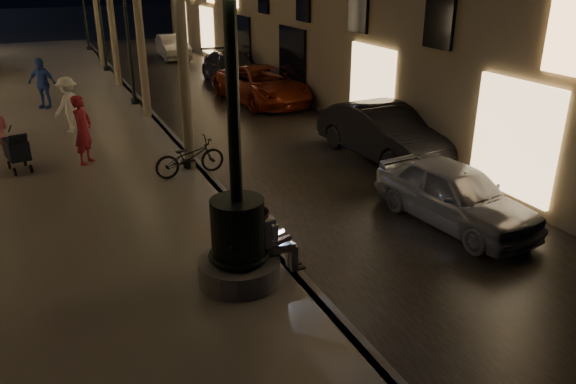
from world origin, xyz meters
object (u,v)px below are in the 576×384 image
fountain_lamppost (238,227)px  pedestrian_white (69,105)px  pedestrian_red (83,130)px  bicycle (190,157)px  lamp_curb_b (127,22)px  car_third (262,85)px  stroller (17,149)px  pedestrian_blue (42,83)px  car_front (455,194)px  car_rear (231,69)px  lamp_curb_a (181,51)px  seated_man_laptop (272,237)px  lamp_curb_c (99,8)px  car_second (383,132)px  car_fifth (173,47)px

fountain_lamppost → pedestrian_white: fountain_lamppost is taller
fountain_lamppost → pedestrian_red: 7.68m
fountain_lamppost → pedestrian_red: (-1.73, 7.48, -0.08)m
fountain_lamppost → bicycle: size_ratio=2.85×
lamp_curb_b → car_third: lamp_curb_b is taller
stroller → pedestrian_blue: 7.26m
car_front → car_rear: (0.54, 16.33, 0.05)m
lamp_curb_a → car_third: (4.88, 6.96, -2.51)m
car_rear → pedestrian_red: pedestrian_red is taller
lamp_curb_b → pedestrian_white: bearing=-129.5°
seated_man_laptop → lamp_curb_c: bearing=89.8°
stroller → pedestrian_blue: size_ratio=0.64×
stroller → car_third: size_ratio=0.23×
stroller → car_second: (9.58, -2.48, -0.03)m
pedestrian_blue → stroller: bearing=-61.2°
lamp_curb_b → car_second: lamp_curb_b is taller
lamp_curb_c → bicycle: (-0.10, -16.59, -2.56)m
fountain_lamppost → car_fifth: (5.00, 25.57, -0.52)m
bicycle → lamp_curb_c: bearing=-5.2°
stroller → pedestrian_white: (1.56, 3.39, 0.28)m
car_front → car_second: 4.50m
car_third → pedestrian_white: size_ratio=2.96×
stroller → pedestrian_white: pedestrian_white is taller
seated_man_laptop → car_front: bearing=8.4°
lamp_curb_a → car_front: 7.39m
fountain_lamppost → seated_man_laptop: size_ratio=4.02×
pedestrian_blue → lamp_curb_b: bearing=23.3°
fountain_lamppost → car_third: size_ratio=1.00×
lamp_curb_b → car_third: bearing=-12.1°
car_rear → car_fifth: 8.60m
pedestrian_red → pedestrian_white: 3.44m
car_fifth → pedestrian_blue: pedestrian_blue is taller
car_front → pedestrian_white: bearing=118.3°
lamp_curb_b → car_fifth: (4.30, 11.57, -2.54)m
car_rear → car_fifth: car_rear is taller
fountain_lamppost → car_third: fountain_lamppost is taller
seated_man_laptop → car_third: seated_man_laptop is taller
stroller → car_fifth: stroller is taller
seated_man_laptop → bicycle: seated_man_laptop is taller
car_fifth → seated_man_laptop: bearing=-96.5°
car_third → car_fifth: 12.63m
seated_man_laptop → pedestrian_white: size_ratio=0.74×
lamp_curb_a → car_rear: (4.98, 11.00, -2.51)m
car_third → lamp_curb_a: bearing=-130.4°
car_third → pedestrian_blue: bearing=162.3°
lamp_curb_a → car_front: (4.44, -5.33, -2.56)m
seated_man_laptop → car_rear: 17.74m
pedestrian_white → bicycle: (2.44, -5.50, -0.40)m
seated_man_laptop → lamp_curb_c: lamp_curb_c is taller
pedestrian_white → lamp_curb_c: bearing=-143.6°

